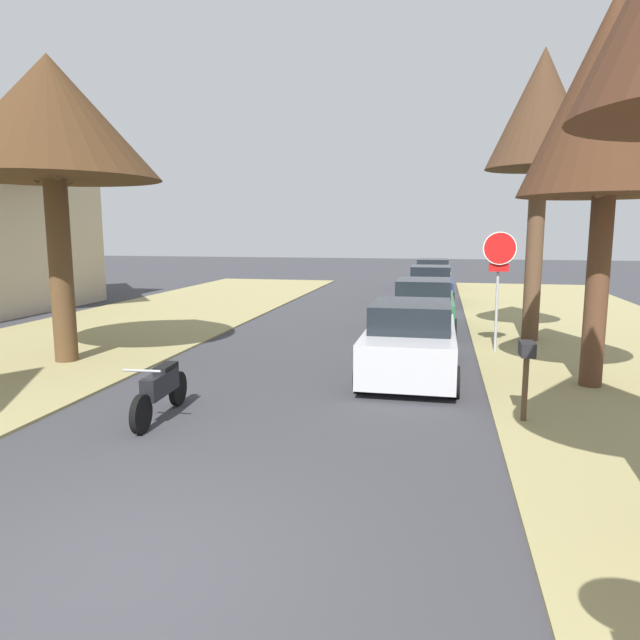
{
  "coord_description": "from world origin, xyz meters",
  "views": [
    {
      "loc": [
        2.68,
        -4.21,
        3.04
      ],
      "look_at": [
        0.35,
        6.86,
        1.28
      ],
      "focal_mm": 32.2,
      "sensor_mm": 36.0,
      "label": 1
    }
  ],
  "objects_px": {
    "street_tree_left_mid_a": "(51,120)",
    "parked_motorcycle": "(161,389)",
    "parked_sedan_navy": "(430,286)",
    "parked_sedan_silver": "(411,341)",
    "stop_sign_far": "(499,265)",
    "parked_sedan_green": "(423,306)",
    "street_tree_right_mid_a": "(611,98)",
    "parked_sedan_tan": "(433,275)",
    "curbside_mailbox": "(527,358)",
    "street_tree_right_mid_b": "(542,114)"
  },
  "relations": [
    {
      "from": "stop_sign_far",
      "to": "parked_motorcycle",
      "type": "height_order",
      "value": "stop_sign_far"
    },
    {
      "from": "street_tree_right_mid_b",
      "to": "curbside_mailbox",
      "type": "distance_m",
      "value": 8.83
    },
    {
      "from": "street_tree_right_mid_a",
      "to": "parked_sedan_tan",
      "type": "bearing_deg",
      "value": 99.77
    },
    {
      "from": "stop_sign_far",
      "to": "street_tree_right_mid_b",
      "type": "height_order",
      "value": "street_tree_right_mid_b"
    },
    {
      "from": "parked_motorcycle",
      "to": "curbside_mailbox",
      "type": "distance_m",
      "value": 5.88
    },
    {
      "from": "parked_sedan_silver",
      "to": "stop_sign_far",
      "type": "bearing_deg",
      "value": 53.15
    },
    {
      "from": "street_tree_right_mid_b",
      "to": "curbside_mailbox",
      "type": "relative_size",
      "value": 6.05
    },
    {
      "from": "street_tree_right_mid_a",
      "to": "parked_motorcycle",
      "type": "relative_size",
      "value": 3.53
    },
    {
      "from": "parked_sedan_green",
      "to": "stop_sign_far",
      "type": "bearing_deg",
      "value": -59.44
    },
    {
      "from": "stop_sign_far",
      "to": "street_tree_left_mid_a",
      "type": "bearing_deg",
      "value": -162.17
    },
    {
      "from": "street_tree_right_mid_b",
      "to": "street_tree_left_mid_a",
      "type": "xyz_separation_m",
      "value": [
        -10.93,
        -4.91,
        -0.62
      ]
    },
    {
      "from": "parked_sedan_silver",
      "to": "curbside_mailbox",
      "type": "relative_size",
      "value": 3.47
    },
    {
      "from": "stop_sign_far",
      "to": "parked_motorcycle",
      "type": "distance_m",
      "value": 8.81
    },
    {
      "from": "parked_sedan_navy",
      "to": "curbside_mailbox",
      "type": "bearing_deg",
      "value": -83.51
    },
    {
      "from": "street_tree_left_mid_a",
      "to": "parked_sedan_green",
      "type": "distance_m",
      "value": 11.24
    },
    {
      "from": "street_tree_left_mid_a",
      "to": "parked_motorcycle",
      "type": "relative_size",
      "value": 3.3
    },
    {
      "from": "parked_sedan_tan",
      "to": "parked_motorcycle",
      "type": "bearing_deg",
      "value": -100.03
    },
    {
      "from": "parked_sedan_navy",
      "to": "parked_sedan_green",
      "type": "bearing_deg",
      "value": -90.73
    },
    {
      "from": "parked_sedan_navy",
      "to": "street_tree_left_mid_a",
      "type": "bearing_deg",
      "value": -121.33
    },
    {
      "from": "stop_sign_far",
      "to": "parked_sedan_navy",
      "type": "bearing_deg",
      "value": 100.15
    },
    {
      "from": "street_tree_right_mid_a",
      "to": "parked_motorcycle",
      "type": "xyz_separation_m",
      "value": [
        -7.34,
        -3.39,
        -4.94
      ]
    },
    {
      "from": "parked_sedan_green",
      "to": "parked_sedan_tan",
      "type": "distance_m",
      "value": 13.11
    },
    {
      "from": "stop_sign_far",
      "to": "street_tree_left_mid_a",
      "type": "height_order",
      "value": "street_tree_left_mid_a"
    },
    {
      "from": "parked_sedan_silver",
      "to": "parked_sedan_navy",
      "type": "xyz_separation_m",
      "value": [
        0.17,
        12.71,
        0.0
      ]
    },
    {
      "from": "stop_sign_far",
      "to": "curbside_mailbox",
      "type": "relative_size",
      "value": 2.34
    },
    {
      "from": "street_tree_right_mid_b",
      "to": "street_tree_left_mid_a",
      "type": "height_order",
      "value": "street_tree_right_mid_b"
    },
    {
      "from": "parked_sedan_silver",
      "to": "parked_sedan_navy",
      "type": "relative_size",
      "value": 1.0
    },
    {
      "from": "parked_sedan_silver",
      "to": "parked_sedan_green",
      "type": "distance_m",
      "value": 5.84
    },
    {
      "from": "parked_sedan_tan",
      "to": "curbside_mailbox",
      "type": "bearing_deg",
      "value": -85.37
    },
    {
      "from": "street_tree_right_mid_a",
      "to": "street_tree_right_mid_b",
      "type": "height_order",
      "value": "street_tree_right_mid_b"
    },
    {
      "from": "street_tree_right_mid_a",
      "to": "street_tree_right_mid_b",
      "type": "relative_size",
      "value": 0.94
    },
    {
      "from": "street_tree_right_mid_b",
      "to": "parked_sedan_navy",
      "type": "distance_m",
      "value": 10.3
    },
    {
      "from": "street_tree_left_mid_a",
      "to": "street_tree_right_mid_a",
      "type": "bearing_deg",
      "value": 0.83
    },
    {
      "from": "stop_sign_far",
      "to": "street_tree_right_mid_b",
      "type": "xyz_separation_m",
      "value": [
        1.07,
        1.74,
        3.86
      ]
    },
    {
      "from": "parked_sedan_silver",
      "to": "parked_motorcycle",
      "type": "xyz_separation_m",
      "value": [
        -3.84,
        -3.76,
        -0.24
      ]
    },
    {
      "from": "parked_sedan_tan",
      "to": "parked_sedan_silver",
      "type": "bearing_deg",
      "value": -90.53
    },
    {
      "from": "parked_sedan_silver",
      "to": "parked_sedan_tan",
      "type": "xyz_separation_m",
      "value": [
        0.18,
        18.94,
        0.0
      ]
    },
    {
      "from": "parked_sedan_green",
      "to": "street_tree_left_mid_a",
      "type": "bearing_deg",
      "value": -141.36
    },
    {
      "from": "street_tree_right_mid_b",
      "to": "parked_sedan_green",
      "type": "height_order",
      "value": "street_tree_right_mid_b"
    },
    {
      "from": "parked_sedan_tan",
      "to": "curbside_mailbox",
      "type": "distance_m",
      "value": 21.84
    },
    {
      "from": "parked_sedan_green",
      "to": "parked_sedan_navy",
      "type": "distance_m",
      "value": 6.87
    },
    {
      "from": "parked_sedan_green",
      "to": "parked_sedan_silver",
      "type": "bearing_deg",
      "value": -90.85
    },
    {
      "from": "parked_sedan_green",
      "to": "street_tree_right_mid_b",
      "type": "bearing_deg",
      "value": -26.29
    },
    {
      "from": "stop_sign_far",
      "to": "parked_sedan_silver",
      "type": "bearing_deg",
      "value": -126.85
    },
    {
      "from": "parked_sedan_tan",
      "to": "parked_motorcycle",
      "type": "xyz_separation_m",
      "value": [
        -4.01,
        -22.71,
        -0.24
      ]
    },
    {
      "from": "parked_sedan_green",
      "to": "parked_sedan_tan",
      "type": "bearing_deg",
      "value": 89.61
    },
    {
      "from": "parked_sedan_green",
      "to": "parked_motorcycle",
      "type": "relative_size",
      "value": 2.15
    },
    {
      "from": "street_tree_left_mid_a",
      "to": "curbside_mailbox",
      "type": "relative_size",
      "value": 5.34
    },
    {
      "from": "street_tree_right_mid_b",
      "to": "parked_sedan_tan",
      "type": "xyz_separation_m",
      "value": [
        -2.87,
        14.57,
        -5.33
      ]
    },
    {
      "from": "stop_sign_far",
      "to": "parked_sedan_tan",
      "type": "relative_size",
      "value": 0.67
    }
  ]
}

